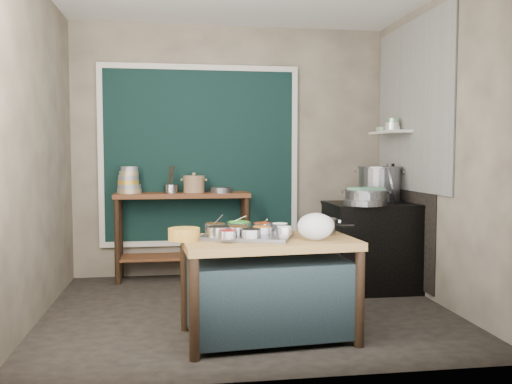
{
  "coord_description": "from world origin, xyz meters",
  "views": [
    {
      "loc": [
        -0.62,
        -4.64,
        1.36
      ],
      "look_at": [
        0.11,
        0.25,
        1.02
      ],
      "focal_mm": 38.0,
      "sensor_mm": 36.0,
      "label": 1
    }
  ],
  "objects": [
    {
      "name": "curtain_frame",
      "position": [
        -0.35,
        1.46,
        1.35
      ],
      "size": [
        2.22,
        0.03,
        2.02
      ],
      "primitive_type": null,
      "color": "beige",
      "rests_on": "back_wall"
    },
    {
      "name": "wall_shelf",
      "position": [
        1.63,
        0.85,
        1.6
      ],
      "size": [
        0.22,
        0.7,
        0.03
      ],
      "primitive_type": "cube",
      "color": "beige",
      "rests_on": "right_wall"
    },
    {
      "name": "green_cloth",
      "position": [
        1.22,
        0.41,
        1.03
      ],
      "size": [
        0.34,
        0.3,
        0.02
      ],
      "primitive_type": "cube",
      "rotation": [
        0.0,
        0.0,
        0.29
      ],
      "color": "#5FA379",
      "rests_on": "steamer"
    },
    {
      "name": "tile_panel",
      "position": [
        1.74,
        0.55,
        1.85
      ],
      "size": [
        0.02,
        1.7,
        1.7
      ],
      "primitive_type": "cube",
      "color": "#B2B2AA",
      "rests_on": "right_wall"
    },
    {
      "name": "stove_top",
      "position": [
        1.35,
        0.55,
        0.86
      ],
      "size": [
        0.92,
        0.69,
        0.03
      ],
      "primitive_type": "cube",
      "color": "black",
      "rests_on": "stove_block"
    },
    {
      "name": "back_counter",
      "position": [
        -0.55,
        1.28,
        0.47
      ],
      "size": [
        1.45,
        0.4,
        0.95
      ],
      "primitive_type": "cube",
      "color": "brown",
      "rests_on": "floor"
    },
    {
      "name": "prep_table",
      "position": [
        0.05,
        -0.75,
        0.38
      ],
      "size": [
        1.3,
        0.81,
        0.75
      ],
      "primitive_type": "cube",
      "rotation": [
        0.0,
        0.0,
        0.08
      ],
      "color": "brown",
      "rests_on": "floor"
    },
    {
      "name": "bowl_stack",
      "position": [
        -1.12,
        1.28,
        1.08
      ],
      "size": [
        0.26,
        0.26,
        0.29
      ],
      "color": "tan",
      "rests_on": "back_counter"
    },
    {
      "name": "pot_lid",
      "position": [
        1.56,
        0.63,
        1.07
      ],
      "size": [
        0.23,
        0.41,
        0.39
      ],
      "primitive_type": "cylinder",
      "rotation": [
        0.0,
        1.36,
        -0.35
      ],
      "color": "gray",
      "rests_on": "stove_top"
    },
    {
      "name": "curtain_panel",
      "position": [
        -0.35,
        1.47,
        1.35
      ],
      "size": [
        2.1,
        0.02,
        1.9
      ],
      "primitive_type": "cube",
      "color": "black",
      "rests_on": "back_wall"
    },
    {
      "name": "soot_patch",
      "position": [
        1.74,
        0.65,
        0.7
      ],
      "size": [
        0.01,
        1.3,
        1.3
      ],
      "primitive_type": "cube",
      "color": "black",
      "rests_on": "right_wall"
    },
    {
      "name": "shallow_pan",
      "position": [
        1.17,
        0.32,
        0.91
      ],
      "size": [
        0.43,
        0.43,
        0.05
      ],
      "primitive_type": "cylinder",
      "rotation": [
        0.0,
        0.0,
        0.07
      ],
      "color": "gray",
      "rests_on": "stove_top"
    },
    {
      "name": "wide_bowl",
      "position": [
        -0.13,
        1.22,
        0.98
      ],
      "size": [
        0.28,
        0.28,
        0.06
      ],
      "primitive_type": "cylinder",
      "rotation": [
        0.0,
        0.0,
        -0.2
      ],
      "color": "gray",
      "rests_on": "back_counter"
    },
    {
      "name": "stove_block",
      "position": [
        1.35,
        0.55,
        0.42
      ],
      "size": [
        0.9,
        0.68,
        0.85
      ],
      "primitive_type": "cube",
      "color": "black",
      "rests_on": "floor"
    },
    {
      "name": "ceramic_crock",
      "position": [
        -0.43,
        1.29,
        1.03
      ],
      "size": [
        0.29,
        0.29,
        0.17
      ],
      "primitive_type": null,
      "rotation": [
        0.0,
        0.0,
        -0.21
      ],
      "color": "#90714E",
      "rests_on": "back_counter"
    },
    {
      "name": "back_wall",
      "position": [
        0.0,
        1.51,
        1.4
      ],
      "size": [
        3.5,
        0.02,
        2.8
      ],
      "primitive_type": "cube",
      "color": "gray",
      "rests_on": "floor"
    },
    {
      "name": "left_wall",
      "position": [
        -1.76,
        0.0,
        1.4
      ],
      "size": [
        0.02,
        3.0,
        2.8
      ],
      "primitive_type": "cube",
      "color": "gray",
      "rests_on": "floor"
    },
    {
      "name": "condiment_tray",
      "position": [
        -0.1,
        -0.71,
        0.76
      ],
      "size": [
        0.75,
        0.64,
        0.03
      ],
      "primitive_type": "cube",
      "rotation": [
        0.0,
        0.0,
        -0.35
      ],
      "color": "gray",
      "rests_on": "prep_table"
    },
    {
      "name": "utensil_cup",
      "position": [
        -0.67,
        1.29,
        1.0
      ],
      "size": [
        0.19,
        0.19,
        0.09
      ],
      "primitive_type": "cylinder",
      "rotation": [
        0.0,
        0.0,
        -0.32
      ],
      "color": "gray",
      "rests_on": "back_counter"
    },
    {
      "name": "shelf_bowl_green",
      "position": [
        1.63,
        1.07,
        1.64
      ],
      "size": [
        0.16,
        0.16,
        0.05
      ],
      "primitive_type": "cylinder",
      "rotation": [
        0.0,
        0.0,
        -0.2
      ],
      "color": "gray",
      "rests_on": "wall_shelf"
    },
    {
      "name": "yellow_basin",
      "position": [
        -0.57,
        -0.75,
        0.79
      ],
      "size": [
        0.3,
        0.3,
        0.09
      ],
      "primitive_type": "cylinder",
      "rotation": [
        0.0,
        0.0,
        0.42
      ],
      "color": "gold",
      "rests_on": "prep_table"
    },
    {
      "name": "shelf_bowl_stack",
      "position": [
        1.63,
        0.78,
        1.67
      ],
      "size": [
        0.16,
        0.16,
        0.13
      ],
      "color": "silver",
      "rests_on": "wall_shelf"
    },
    {
      "name": "stock_pot",
      "position": [
        1.49,
        0.77,
        1.06
      ],
      "size": [
        0.61,
        0.61,
        0.36
      ],
      "primitive_type": null,
      "rotation": [
        0.0,
        0.0,
        -0.39
      ],
      "color": "gray",
      "rests_on": "stove_top"
    },
    {
      "name": "condiment_bowls",
      "position": [
        -0.13,
        -0.69,
        0.81
      ],
      "size": [
        0.64,
        0.49,
        0.07
      ],
      "color": "gray",
      "rests_on": "condiment_tray"
    },
    {
      "name": "right_wall",
      "position": [
        1.76,
        0.0,
        1.4
      ],
      "size": [
        0.02,
        3.0,
        2.8
      ],
      "primitive_type": "cube",
      "color": "gray",
      "rests_on": "floor"
    },
    {
      "name": "saucepan",
      "position": [
        0.5,
        -0.6,
        0.81
      ],
      "size": [
        0.29,
        0.29,
        0.12
      ],
      "primitive_type": null,
      "rotation": [
        0.0,
        0.0,
        -0.34
      ],
      "color": "gray",
      "rests_on": "prep_table"
    },
    {
      "name": "plastic_bag_a",
      "position": [
        0.37,
        -0.88,
        0.85
      ],
      "size": [
        0.33,
        0.3,
        0.2
      ],
      "primitive_type": "ellipsoid",
      "rotation": [
        0.0,
        0.0,
        0.39
      ],
      "color": "white",
      "rests_on": "prep_table"
    },
    {
      "name": "floor",
      "position": [
        0.0,
        0.0,
        -0.01
      ],
      "size": [
        3.5,
        3.0,
        0.02
      ],
      "primitive_type": "cube",
      "color": "#2E2923",
      "rests_on": "ground"
    },
    {
      "name": "steamer",
      "position": [
        1.22,
        0.41,
        0.95
      ],
      "size": [
        0.5,
        0.5,
        0.14
      ],
      "primitive_type": null,
      "rotation": [
        0.0,
        0.0,
        -0.16
      ],
      "color": "gray",
      "rests_on": "stove_top"
    },
    {
      "name": "plastic_bag_b",
      "position": [
        0.46,
        -0.68,
        0.83
      ],
      "size": [
        0.27,
        0.25,
        0.16
      ],
      "primitive_type": "ellipsoid",
      "rotation": [
        0.0,
        0.0,
        0.38
      ],
      "color": "white",
      "rests_on": "prep_table"
    }
  ]
}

